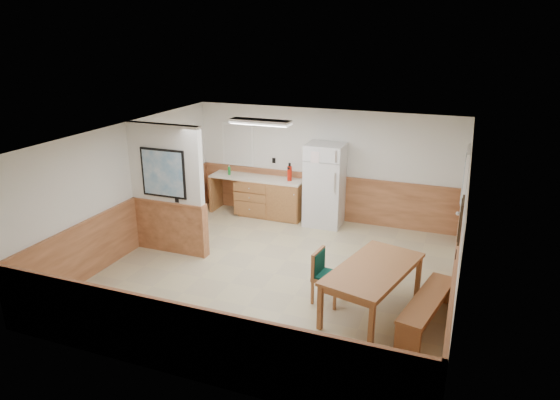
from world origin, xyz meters
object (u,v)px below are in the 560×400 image
at_px(refrigerator, 325,185).
at_px(dining_bench, 427,304).
at_px(soap_bottle, 229,171).
at_px(fire_extinguisher, 290,173).
at_px(dining_table, 373,273).
at_px(dining_chair, 324,272).

distance_m(refrigerator, dining_bench, 4.22).
bearing_deg(refrigerator, soap_bottle, 179.03).
bearing_deg(dining_bench, soap_bottle, 157.64).
bearing_deg(refrigerator, fire_extinguisher, 175.23).
bearing_deg(refrigerator, dining_table, -62.98).
height_order(refrigerator, soap_bottle, refrigerator).
height_order(dining_bench, dining_chair, dining_chair).
bearing_deg(refrigerator, dining_chair, -74.58).
bearing_deg(fire_extinguisher, refrigerator, -13.98).
distance_m(dining_table, dining_chair, 0.81).
relative_size(refrigerator, dining_chair, 2.14).
height_order(dining_chair, fire_extinguisher, fire_extinguisher).
bearing_deg(dining_table, refrigerator, 132.05).
bearing_deg(dining_chair, soap_bottle, 142.47).
height_order(fire_extinguisher, soap_bottle, fire_extinguisher).
bearing_deg(dining_table, dining_chair, -170.27).
height_order(dining_table, dining_chair, dining_chair).
bearing_deg(soap_bottle, fire_extinguisher, 1.87).
bearing_deg(soap_bottle, dining_table, -39.09).
bearing_deg(dining_chair, refrigerator, 113.28).
height_order(dining_table, soap_bottle, soap_bottle).
distance_m(refrigerator, dining_chair, 3.34).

